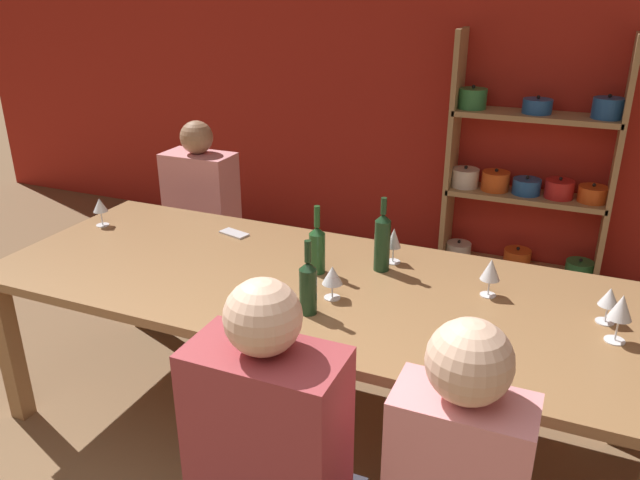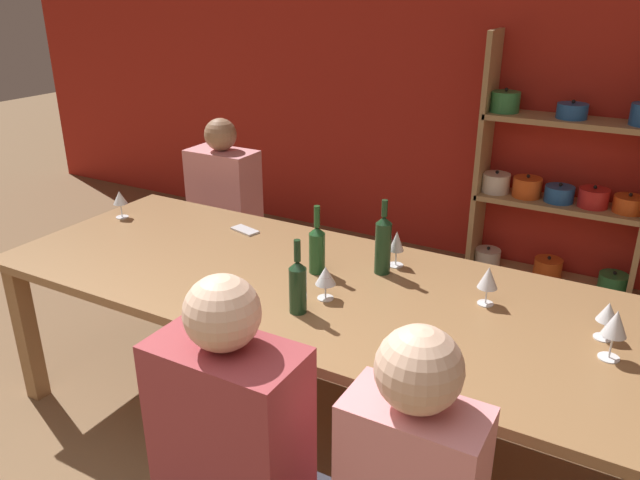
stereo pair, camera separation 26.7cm
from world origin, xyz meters
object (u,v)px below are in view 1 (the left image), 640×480
wine_glass_empty_a (621,308)px  wine_bottle_amber (308,286)px  wine_glass_white_b (394,239)px  shelf_unit (527,181)px  wine_bottle_green (317,248)px  wine_glass_empty_c (100,206)px  wine_bottle_dark (382,241)px  person_far_a (204,240)px  dining_table (311,296)px  wine_glass_white_a (491,271)px  cell_phone (234,233)px  wine_glass_empty_b (609,298)px  wine_glass_red_a (332,276)px

wine_glass_empty_a → wine_bottle_amber: bearing=-167.5°
wine_glass_white_b → shelf_unit: bearing=77.7°
wine_bottle_green → wine_glass_empty_c: 1.25m
wine_bottle_dark → person_far_a: person_far_a is taller
shelf_unit → wine_bottle_dark: bearing=-102.4°
dining_table → wine_glass_white_a: (0.71, 0.16, 0.18)m
person_far_a → dining_table: bearing=141.8°
person_far_a → shelf_unit: bearing=-145.1°
wine_bottle_dark → person_far_a: 1.60m
wine_bottle_dark → wine_bottle_amber: wine_bottle_dark is taller
wine_glass_empty_a → cell_phone: (-1.75, 0.34, -0.13)m
wine_glass_white_b → wine_bottle_green: bearing=-139.8°
wine_bottle_dark → wine_glass_empty_c: wine_bottle_dark is taller
dining_table → wine_bottle_amber: 0.33m
wine_glass_empty_c → person_far_a: person_far_a is taller
wine_glass_empty_b → cell_phone: bearing=172.9°
wine_glass_empty_c → cell_phone: bearing=13.1°
wine_glass_empty_a → wine_glass_white_a: size_ratio=1.14×
dining_table → person_far_a: 1.47m
wine_bottle_green → wine_glass_red_a: 0.25m
shelf_unit → wine_bottle_amber: shelf_unit is taller
dining_table → wine_bottle_green: wine_bottle_green is taller
wine_bottle_amber → wine_glass_empty_a: 1.11m
wine_glass_white_b → wine_glass_empty_b: (0.89, -0.21, -0.01)m
wine_glass_white_a → dining_table: bearing=-167.2°
wine_bottle_green → wine_glass_white_b: bearing=40.2°
wine_bottle_amber → wine_glass_empty_b: wine_bottle_amber is taller
cell_phone → wine_glass_white_a: bearing=-7.4°
wine_bottle_amber → wine_glass_red_a: bearing=74.8°
wine_glass_white_a → cell_phone: bearing=172.6°
wine_bottle_dark → cell_phone: bearing=172.7°
wine_glass_empty_c → wine_glass_white_b: bearing=5.7°
dining_table → shelf_unit: bearing=72.9°
wine_glass_empty_a → wine_glass_red_a: 1.05m
dining_table → cell_phone: 0.66m
wine_bottle_green → wine_glass_white_a: 0.73m
wine_glass_empty_c → wine_glass_red_a: size_ratio=1.05×
wine_bottle_amber → dining_table: bearing=111.9°
wine_bottle_dark → cell_phone: size_ratio=2.05×
wine_bottle_amber → wine_glass_red_a: size_ratio=2.13×
wine_glass_white_b → wine_glass_red_a: 0.45m
wine_bottle_amber → wine_glass_white_a: 0.74m
wine_bottle_dark → wine_glass_empty_c: 1.50m
shelf_unit → wine_bottle_green: 2.17m
wine_bottle_green → wine_glass_empty_b: bearing=1.3°
dining_table → person_far_a: bearing=141.8°
dining_table → wine_bottle_amber: bearing=-68.1°
wine_bottle_amber → wine_glass_white_a: size_ratio=1.87×
wine_glass_empty_b → wine_glass_red_a: wine_glass_empty_b is taller
wine_glass_white_a → wine_bottle_amber: bearing=-145.8°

